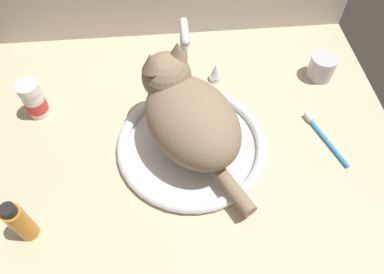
{
  "coord_description": "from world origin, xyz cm",
  "views": [
    {
      "loc": [
        -2.31,
        -50.7,
        74.53
      ],
      "look_at": [
        2.1,
        -2.84,
        7.0
      ],
      "focal_mm": 33.25,
      "sensor_mm": 36.0,
      "label": 1
    }
  ],
  "objects_px": {
    "sink_basin": "(192,144)",
    "cat": "(187,112)",
    "amber_bottle": "(20,222)",
    "metal_jar": "(322,67)",
    "faucet": "(184,62)",
    "pill_bottle": "(34,101)",
    "toothbrush": "(325,138)"
  },
  "relations": [
    {
      "from": "sink_basin",
      "to": "cat",
      "type": "bearing_deg",
      "value": 117.06
    },
    {
      "from": "cat",
      "to": "amber_bottle",
      "type": "relative_size",
      "value": 3.04
    },
    {
      "from": "cat",
      "to": "metal_jar",
      "type": "bearing_deg",
      "value": 25.84
    },
    {
      "from": "faucet",
      "to": "cat",
      "type": "height_order",
      "value": "cat"
    },
    {
      "from": "faucet",
      "to": "cat",
      "type": "xyz_separation_m",
      "value": [
        -0.01,
        -0.19,
        0.03
      ]
    },
    {
      "from": "sink_basin",
      "to": "pill_bottle",
      "type": "height_order",
      "value": "pill_bottle"
    },
    {
      "from": "amber_bottle",
      "to": "toothbrush",
      "type": "distance_m",
      "value": 0.7
    },
    {
      "from": "sink_basin",
      "to": "faucet",
      "type": "bearing_deg",
      "value": 90.0
    },
    {
      "from": "cat",
      "to": "faucet",
      "type": "bearing_deg",
      "value": 87.06
    },
    {
      "from": "amber_bottle",
      "to": "cat",
      "type": "bearing_deg",
      "value": 30.59
    },
    {
      "from": "faucet",
      "to": "toothbrush",
      "type": "xyz_separation_m",
      "value": [
        0.33,
        -0.22,
        -0.07
      ]
    },
    {
      "from": "toothbrush",
      "to": "cat",
      "type": "bearing_deg",
      "value": 175.28
    },
    {
      "from": "sink_basin",
      "to": "faucet",
      "type": "height_order",
      "value": "faucet"
    },
    {
      "from": "faucet",
      "to": "amber_bottle",
      "type": "relative_size",
      "value": 1.72
    },
    {
      "from": "pill_bottle",
      "to": "metal_jar",
      "type": "relative_size",
      "value": 1.42
    },
    {
      "from": "cat",
      "to": "toothbrush",
      "type": "bearing_deg",
      "value": -4.72
    },
    {
      "from": "sink_basin",
      "to": "amber_bottle",
      "type": "distance_m",
      "value": 0.4
    },
    {
      "from": "faucet",
      "to": "metal_jar",
      "type": "relative_size",
      "value": 2.86
    },
    {
      "from": "sink_basin",
      "to": "metal_jar",
      "type": "xyz_separation_m",
      "value": [
        0.38,
        0.21,
        0.02
      ]
    },
    {
      "from": "amber_bottle",
      "to": "toothbrush",
      "type": "xyz_separation_m",
      "value": [
        0.68,
        0.18,
        -0.05
      ]
    },
    {
      "from": "sink_basin",
      "to": "metal_jar",
      "type": "distance_m",
      "value": 0.43
    },
    {
      "from": "metal_jar",
      "to": "toothbrush",
      "type": "xyz_separation_m",
      "value": [
        -0.05,
        -0.21,
        -0.03
      ]
    },
    {
      "from": "amber_bottle",
      "to": "pill_bottle",
      "type": "bearing_deg",
      "value": 95.07
    },
    {
      "from": "sink_basin",
      "to": "cat",
      "type": "relative_size",
      "value": 0.98
    },
    {
      "from": "pill_bottle",
      "to": "metal_jar",
      "type": "xyz_separation_m",
      "value": [
        0.76,
        0.07,
        -0.01
      ]
    },
    {
      "from": "pill_bottle",
      "to": "amber_bottle",
      "type": "bearing_deg",
      "value": -84.93
    },
    {
      "from": "faucet",
      "to": "toothbrush",
      "type": "relative_size",
      "value": 1.25
    },
    {
      "from": "sink_basin",
      "to": "pill_bottle",
      "type": "relative_size",
      "value": 3.49
    },
    {
      "from": "pill_bottle",
      "to": "toothbrush",
      "type": "distance_m",
      "value": 0.72
    },
    {
      "from": "sink_basin",
      "to": "metal_jar",
      "type": "relative_size",
      "value": 4.96
    },
    {
      "from": "faucet",
      "to": "amber_bottle",
      "type": "distance_m",
      "value": 0.53
    },
    {
      "from": "metal_jar",
      "to": "amber_bottle",
      "type": "distance_m",
      "value": 0.83
    }
  ]
}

